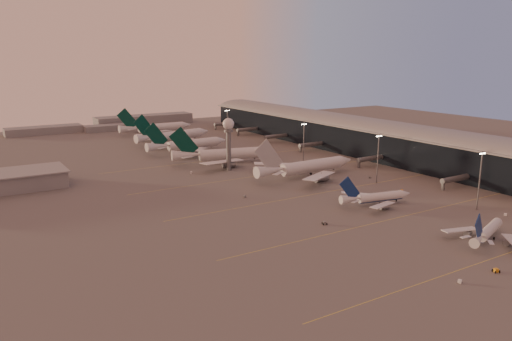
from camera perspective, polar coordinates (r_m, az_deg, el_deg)
ground at (r=186.76m, az=13.66°, el=-7.18°), size 700.00×700.00×0.00m
taxiway_markings at (r=245.23m, az=9.32°, el=-2.13°), size 180.00×185.25×0.02m
terminal at (r=334.02m, az=13.40°, el=3.55°), size 57.00×362.00×23.04m
radar_tower at (r=278.43m, az=-3.17°, el=4.23°), size 6.40×6.40×31.10m
mast_a at (r=226.78m, az=24.22°, el=-0.78°), size 3.60×0.56×25.00m
mast_b at (r=258.29m, az=13.76°, el=1.56°), size 3.60×0.56×25.00m
mast_c at (r=295.56m, az=5.48°, el=3.29°), size 3.60×0.56×25.00m
mast_d at (r=369.35m, az=-3.28°, el=5.26°), size 3.60×0.56×25.00m
distant_horizon at (r=468.82m, az=-15.61°, el=5.23°), size 165.00×37.50×9.00m
narrowbody_near at (r=193.59m, az=24.97°, el=-6.50°), size 32.70×25.64×13.28m
narrowbody_mid at (r=222.29m, az=13.55°, el=-3.15°), size 35.46×28.03×13.99m
widebody_white at (r=267.60m, az=5.82°, el=0.13°), size 65.42×52.37×23.00m
greentail_a at (r=300.36m, az=-3.61°, el=1.61°), size 62.95×50.23×23.29m
greentail_b at (r=338.10m, az=-7.75°, el=2.76°), size 60.44×48.68×21.95m
greentail_c at (r=374.67m, az=-9.34°, el=3.74°), size 64.11×51.25×23.58m
greentail_d at (r=421.12m, az=-11.31°, el=4.65°), size 63.01×50.92×22.90m
gsv_truck_a at (r=156.55m, az=22.32°, el=-11.41°), size 5.83×3.84×2.22m
gsv_tug_near at (r=168.04m, az=25.74°, el=-10.26°), size 3.38×4.38×1.10m
gsv_catering_a at (r=225.86m, az=26.66°, el=-4.14°), size 5.52×4.09×4.14m
gsv_tug_mid at (r=193.98m, az=7.84°, el=-5.97°), size 4.64×3.77×1.15m
gsv_truck_b at (r=248.03m, az=16.39°, el=-2.08°), size 5.12×2.39×1.99m
gsv_truck_c at (r=228.02m, az=-1.28°, el=-2.81°), size 5.95×4.26×2.27m
gsv_catering_b at (r=269.90m, az=12.93°, el=-0.50°), size 4.59×2.52×3.60m
gsv_tug_far at (r=275.93m, az=2.86°, el=-0.17°), size 3.28×3.94×0.97m
gsv_truck_d at (r=276.33m, az=-7.43°, el=-0.10°), size 4.24×6.13×2.34m
gsv_tug_hangar at (r=336.18m, az=0.06°, el=2.23°), size 3.56×2.20×1.00m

